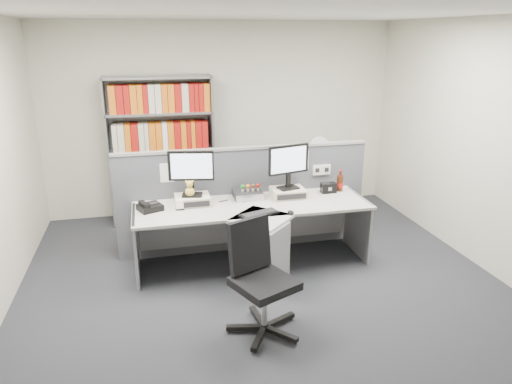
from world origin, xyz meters
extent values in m
plane|color=#2F3138|center=(0.00, 0.00, 0.00)|extent=(5.50, 5.50, 0.00)
cube|color=beige|center=(0.00, 2.75, 1.35)|extent=(5.00, 0.04, 2.70)
cube|color=beige|center=(0.00, -2.75, 1.35)|extent=(5.00, 0.04, 2.70)
cube|color=beige|center=(2.50, 0.00, 1.35)|extent=(0.04, 5.50, 2.70)
cube|color=white|center=(0.00, 0.00, 2.70)|extent=(5.00, 5.50, 0.04)
cube|color=#51535C|center=(0.00, 1.25, 0.62)|extent=(3.00, 0.05, 1.25)
cube|color=#A2A2A7|center=(0.00, 1.25, 1.26)|extent=(3.00, 0.07, 0.03)
cube|color=white|center=(0.95, 1.22, 0.95)|extent=(0.22, 0.04, 0.12)
cube|color=white|center=(-0.90, 1.22, 1.05)|extent=(0.16, 0.00, 0.22)
cube|color=white|center=(-0.50, 1.22, 1.05)|extent=(0.16, 0.00, 0.22)
cube|color=white|center=(0.70, 1.22, 1.05)|extent=(0.16, 0.00, 0.22)
cube|color=#B0B1AA|center=(0.00, 0.82, 0.70)|extent=(2.60, 0.80, 0.03)
cube|color=#B0B1AA|center=(0.00, 0.42, 0.70)|extent=(0.74, 0.74, 0.03)
cube|color=gray|center=(0.00, 0.30, 0.34)|extent=(0.57, 0.57, 0.69)
cube|color=gray|center=(-1.28, 0.82, 0.36)|extent=(0.03, 0.70, 0.72)
cube|color=gray|center=(1.28, 0.82, 0.36)|extent=(0.03, 0.70, 0.72)
cube|color=gray|center=(0.00, 1.18, 0.35)|extent=(2.50, 0.02, 0.45)
cube|color=beige|center=(-0.64, 0.98, 0.77)|extent=(0.38, 0.30, 0.10)
cube|color=black|center=(-0.64, 0.83, 0.77)|extent=(0.34, 0.01, 0.06)
cube|color=beige|center=(0.46, 0.98, 0.77)|extent=(0.38, 0.30, 0.10)
cube|color=black|center=(0.46, 0.83, 0.77)|extent=(0.34, 0.01, 0.06)
cube|color=black|center=(-0.64, 0.98, 0.83)|extent=(0.24, 0.20, 0.02)
cube|color=black|center=(-0.64, 0.98, 0.92)|extent=(0.05, 0.04, 0.18)
cube|color=black|center=(-0.64, 0.98, 1.16)|extent=(0.49, 0.13, 0.33)
cube|color=silver|center=(-0.64, 0.96, 1.16)|extent=(0.44, 0.09, 0.28)
cube|color=black|center=(0.46, 0.98, 0.83)|extent=(0.25, 0.21, 0.02)
cube|color=black|center=(0.46, 0.98, 0.92)|extent=(0.06, 0.04, 0.18)
cube|color=black|center=(0.46, 0.98, 1.17)|extent=(0.50, 0.16, 0.33)
cube|color=silver|center=(0.45, 0.96, 1.17)|extent=(0.44, 0.11, 0.28)
cube|color=black|center=(0.00, 1.06, 0.76)|extent=(0.32, 0.28, 0.08)
cube|color=silver|center=(0.00, 0.92, 0.76)|extent=(0.32, 0.01, 0.08)
cylinder|color=beige|center=(-0.06, 1.04, 0.82)|extent=(0.03, 0.03, 0.03)
sphere|color=#19721E|center=(-0.06, 1.04, 0.86)|extent=(0.05, 0.05, 0.05)
cylinder|color=beige|center=(0.00, 1.04, 0.82)|extent=(0.03, 0.03, 0.03)
sphere|color=orange|center=(0.00, 1.04, 0.86)|extent=(0.05, 0.05, 0.05)
cylinder|color=beige|center=(0.06, 1.04, 0.82)|extent=(0.03, 0.03, 0.03)
sphere|color=#593319|center=(0.06, 1.04, 0.86)|extent=(0.05, 0.05, 0.05)
cylinder|color=beige|center=(0.12, 1.04, 0.82)|extent=(0.03, 0.03, 0.03)
sphere|color=#A5140F|center=(0.12, 1.04, 0.86)|extent=(0.05, 0.05, 0.05)
cube|color=black|center=(-0.01, 0.49, 0.73)|extent=(0.44, 0.28, 0.02)
cube|color=black|center=(-0.01, 0.49, 0.75)|extent=(0.38, 0.22, 0.01)
ellipsoid|color=black|center=(0.32, 0.44, 0.74)|extent=(0.06, 0.10, 0.04)
cube|color=black|center=(-1.11, 0.89, 0.75)|extent=(0.30, 0.29, 0.06)
cube|color=black|center=(-1.17, 0.87, 0.80)|extent=(0.12, 0.20, 0.04)
cube|color=black|center=(-1.06, 0.91, 0.79)|extent=(0.12, 0.10, 0.01)
cube|color=black|center=(-0.80, 0.84, 0.73)|extent=(0.09, 0.05, 0.02)
cube|color=white|center=(-0.80, 0.82, 0.78)|extent=(0.08, 0.03, 0.09)
cube|color=white|center=(-0.80, 0.86, 0.78)|extent=(0.08, 0.03, 0.09)
sphere|color=gold|center=(-0.67, 0.95, 0.87)|extent=(0.11, 0.11, 0.11)
sphere|color=gold|center=(-0.67, 0.95, 0.96)|extent=(0.07, 0.07, 0.07)
sphere|color=gold|center=(-0.70, 0.95, 0.99)|extent=(0.03, 0.03, 0.03)
sphere|color=gold|center=(-0.64, 0.95, 0.99)|extent=(0.03, 0.03, 0.03)
cube|color=black|center=(0.97, 1.02, 0.78)|extent=(0.18, 0.10, 0.12)
cylinder|color=#3F190A|center=(1.12, 1.05, 0.82)|extent=(0.07, 0.07, 0.19)
cylinder|color=#A5140F|center=(1.12, 1.05, 0.79)|extent=(0.08, 0.08, 0.05)
cylinder|color=#3F190A|center=(1.12, 1.05, 0.94)|extent=(0.03, 0.03, 0.05)
cylinder|color=#A5140F|center=(1.12, 1.05, 0.97)|extent=(0.03, 0.03, 0.01)
cube|color=gray|center=(-1.59, 2.45, 1.00)|extent=(0.03, 0.40, 2.00)
cube|color=gray|center=(-0.21, 2.45, 1.00)|extent=(0.03, 0.40, 2.00)
cube|color=gray|center=(-0.90, 2.64, 1.00)|extent=(1.40, 0.02, 2.00)
cube|color=gray|center=(-0.90, 2.45, 0.02)|extent=(1.38, 0.40, 0.03)
cube|color=gray|center=(-0.90, 2.45, 0.52)|extent=(1.38, 0.40, 0.03)
cube|color=gray|center=(-0.90, 2.45, 1.02)|extent=(1.38, 0.40, 0.03)
cube|color=gray|center=(-0.90, 2.45, 1.52)|extent=(1.38, 0.40, 0.03)
cube|color=gray|center=(-0.90, 2.45, 1.98)|extent=(1.38, 0.40, 0.03)
cube|color=#A5140F|center=(-0.90, 2.42, 0.22)|extent=(1.24, 0.28, 0.36)
cube|color=orange|center=(-0.90, 2.42, 0.72)|extent=(1.24, 0.28, 0.36)
cube|color=beige|center=(-0.90, 2.42, 1.21)|extent=(1.24, 0.28, 0.36)
cube|color=white|center=(-0.90, 2.42, 1.71)|extent=(1.24, 0.28, 0.36)
cube|color=gray|center=(1.20, 2.00, 0.35)|extent=(0.45, 0.60, 0.70)
cube|color=black|center=(1.20, 1.70, 0.52)|extent=(0.40, 0.02, 0.28)
cube|color=black|center=(1.20, 1.70, 0.20)|extent=(0.40, 0.02, 0.28)
cylinder|color=white|center=(1.20, 2.00, 0.71)|extent=(0.17, 0.17, 0.03)
cylinder|color=white|center=(1.20, 2.00, 0.82)|extent=(0.03, 0.03, 0.17)
cylinder|color=white|center=(1.20, 1.98, 1.05)|extent=(0.29, 0.05, 0.29)
cylinder|color=silver|center=(1.20, 2.01, 1.05)|extent=(0.29, 0.04, 0.29)
cylinder|color=silver|center=(-0.20, -0.50, 0.26)|extent=(0.05, 0.05, 0.41)
cube|color=black|center=(-0.20, -0.50, 0.48)|extent=(0.62, 0.62, 0.07)
cube|color=black|center=(-0.28, -0.30, 0.77)|extent=(0.42, 0.27, 0.47)
cube|color=black|center=(-0.03, -0.42, 0.05)|extent=(0.30, 0.17, 0.04)
cylinder|color=black|center=(0.08, -0.37, 0.03)|extent=(0.05, 0.05, 0.03)
cube|color=black|center=(-0.22, -0.32, 0.05)|extent=(0.08, 0.31, 0.04)
cylinder|color=black|center=(-0.23, -0.19, 0.03)|extent=(0.05, 0.05, 0.03)
cube|color=black|center=(-0.38, -0.46, 0.05)|extent=(0.31, 0.11, 0.04)
cylinder|color=black|center=(-0.50, -0.44, 0.03)|extent=(0.05, 0.05, 0.03)
cube|color=black|center=(-0.29, -0.66, 0.05)|extent=(0.20, 0.29, 0.04)
cylinder|color=black|center=(-0.35, -0.77, 0.03)|extent=(0.05, 0.05, 0.03)
cube|color=black|center=(-0.07, -0.64, 0.05)|extent=(0.24, 0.26, 0.04)
cylinder|color=black|center=(0.01, -0.73, 0.03)|extent=(0.05, 0.05, 0.03)
camera|label=1|loc=(-1.09, -3.98, 2.50)|focal=33.24mm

